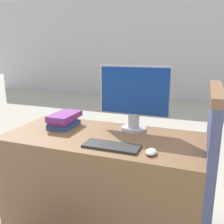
{
  "coord_description": "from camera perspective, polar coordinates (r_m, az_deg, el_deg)",
  "views": [
    {
      "loc": [
        0.64,
        -1.19,
        1.35
      ],
      "look_at": [
        0.08,
        0.29,
        0.95
      ],
      "focal_mm": 40.0,
      "sensor_mm": 36.0,
      "label": 1
    }
  ],
  "objects": [
    {
      "name": "wall_back",
      "position": [
        6.96,
        15.7,
        14.11
      ],
      "size": [
        12.0,
        0.06,
        2.8
      ],
      "color": "silver",
      "rests_on": "ground_plane"
    },
    {
      "name": "desk",
      "position": [
        1.91,
        -2.12,
        -16.29
      ],
      "size": [
        1.37,
        0.65,
        0.77
      ],
      "color": "brown",
      "rests_on": "ground_plane"
    },
    {
      "name": "keyboard",
      "position": [
        1.54,
        -0.14,
        -7.81
      ],
      "size": [
        0.35,
        0.14,
        0.02
      ],
      "color": "#2D2D2D",
      "rests_on": "desk"
    },
    {
      "name": "book_stack",
      "position": [
        1.95,
        -10.92,
        -1.78
      ],
      "size": [
        0.18,
        0.28,
        0.11
      ],
      "color": "#285199",
      "rests_on": "desk"
    },
    {
      "name": "mouse",
      "position": [
        1.46,
        8.93,
        -8.98
      ],
      "size": [
        0.06,
        0.1,
        0.03
      ],
      "color": "silver",
      "rests_on": "desk"
    },
    {
      "name": "carrel_divider",
      "position": [
        1.75,
        21.09,
        -13.14
      ],
      "size": [
        0.07,
        0.75,
        1.14
      ],
      "color": "#474C70",
      "rests_on": "ground_plane"
    },
    {
      "name": "monitor",
      "position": [
        1.81,
        5.11,
        3.47
      ],
      "size": [
        0.53,
        0.19,
        0.48
      ],
      "color": "#B7B7BC",
      "rests_on": "desk"
    }
  ]
}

